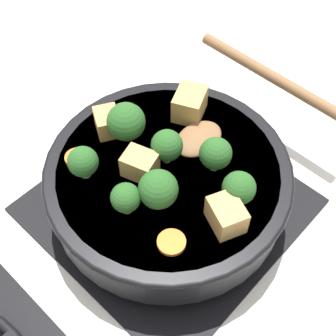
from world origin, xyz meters
TOP-DOWN VIEW (x-y plane):
  - ground_plane at (0.00, 0.00)m, footprint 2.40×2.40m
  - front_burner_grate at (0.00, 0.00)m, footprint 0.31×0.31m
  - skillet_pan at (-0.00, 0.00)m, footprint 0.39×0.36m
  - wooden_spoon at (-0.00, -0.14)m, footprint 0.24×0.20m
  - tofu_cube_center_large at (0.10, 0.01)m, footprint 0.05×0.04m
  - tofu_cube_near_handle at (0.02, 0.03)m, footprint 0.05×0.04m
  - tofu_cube_east_chunk at (-0.10, 0.01)m, footprint 0.05×0.05m
  - tofu_cube_west_chunk at (0.04, -0.08)m, footprint 0.05×0.06m
  - broccoli_floret_near_spoon at (0.01, -0.01)m, footprint 0.04×0.04m
  - broccoli_floret_center_top at (-0.04, -0.04)m, footprint 0.04×0.04m
  - broccoli_floret_east_rim at (0.07, -0.00)m, footprint 0.05×0.05m
  - broccoli_floret_west_rim at (0.06, 0.07)m, footprint 0.04×0.04m
  - broccoli_floret_north_edge at (-0.01, 0.07)m, footprint 0.03×0.03m
  - broccoli_floret_south_cluster at (-0.09, -0.02)m, footprint 0.04×0.04m
  - broccoli_floret_mid_floret at (-0.03, 0.04)m, footprint 0.04×0.04m
  - carrot_slice_orange_thin at (-0.07, 0.07)m, footprint 0.03×0.03m
  - carrot_slice_near_center at (0.09, 0.07)m, footprint 0.03×0.03m

SIDE VIEW (x-z plane):
  - ground_plane at x=0.00m, z-range 0.00..0.00m
  - front_burner_grate at x=0.00m, z-range 0.00..0.03m
  - skillet_pan at x=0.00m, z-range 0.03..0.09m
  - carrot_slice_orange_thin at x=-0.07m, z-range 0.09..0.09m
  - carrot_slice_near_center at x=0.09m, z-range 0.09..0.09m
  - wooden_spoon at x=0.00m, z-range 0.08..0.10m
  - tofu_cube_center_large at x=0.10m, z-range 0.09..0.11m
  - tofu_cube_near_handle at x=0.02m, z-range 0.09..0.12m
  - tofu_cube_east_chunk at x=-0.10m, z-range 0.09..0.12m
  - tofu_cube_west_chunk at x=0.04m, z-range 0.09..0.12m
  - broccoli_floret_north_edge at x=-0.01m, z-range 0.09..0.13m
  - broccoli_floret_west_rim at x=0.06m, z-range 0.09..0.13m
  - broccoli_floret_south_cluster at x=-0.09m, z-range 0.09..0.13m
  - broccoli_floret_near_spoon at x=0.01m, z-range 0.09..0.13m
  - broccoli_floret_center_top at x=-0.04m, z-range 0.09..0.13m
  - broccoli_floret_mid_floret at x=-0.03m, z-range 0.09..0.14m
  - broccoli_floret_east_rim at x=0.07m, z-range 0.09..0.14m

